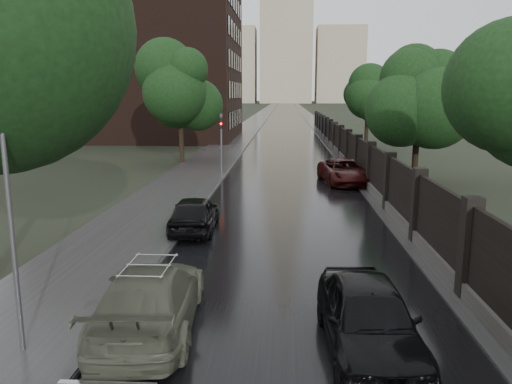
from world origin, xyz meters
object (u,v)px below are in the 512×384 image
volga_sedan (150,299)px  tree_right_c (368,97)px  tree_left_far (180,94)px  traffic_light (221,138)px  lamp_post (12,229)px  car_right_near (369,318)px  car_right_far (344,171)px  tree_right_b (419,99)px  hatchback_left (195,214)px

volga_sedan → tree_right_c: bearing=-110.4°
tree_left_far → traffic_light: (3.70, -5.01, -2.84)m
tree_right_c → lamp_post: (-12.90, -38.50, -2.28)m
car_right_near → car_right_far: size_ratio=0.86×
lamp_post → car_right_near: bearing=4.5°
tree_right_c → volga_sedan: bearing=-105.9°
tree_right_b → hatchback_left: 16.16m
volga_sedan → hatchback_left: bearing=-91.1°
tree_right_b → car_right_far: tree_right_b is taller
tree_right_b → traffic_light: tree_right_b is taller
hatchback_left → car_right_far: bearing=-124.4°
tree_right_b → traffic_light: 12.44m
tree_right_b → tree_right_c: same height
tree_right_c → car_right_far: (-4.10, -17.99, -4.22)m
tree_left_far → car_right_far: tree_left_far is taller
tree_right_b → tree_right_c: bearing=90.0°
tree_left_far → lamp_post: tree_left_far is taller
tree_right_b → traffic_light: bearing=165.8°
tree_left_far → car_right_near: 29.89m
lamp_post → car_right_near: 7.28m
tree_right_b → volga_sedan: (-10.61, -19.20, -4.21)m
tree_right_b → hatchback_left: bearing=-135.4°
car_right_near → volga_sedan: bearing=168.3°
hatchback_left → car_right_near: car_right_near is taller
tree_right_c → car_right_far: size_ratio=1.34×
tree_right_b → car_right_near: tree_right_b is taller
tree_left_far → car_right_near: size_ratio=1.65×
tree_right_b → car_right_far: (-4.10, 0.01, -4.22)m
tree_left_far → tree_right_c: tree_left_far is taller
tree_left_far → car_right_far: size_ratio=1.41×
tree_left_far → volga_sedan: 28.00m
traffic_light → car_right_far: 8.43m
lamp_post → hatchback_left: 9.92m
hatchback_left → car_right_near: size_ratio=0.92×
tree_right_c → tree_right_b: bearing=-90.0°
lamp_post → traffic_light: bearing=87.3°
tree_right_b → car_right_far: size_ratio=1.34×
lamp_post → hatchback_left: bearing=79.3°
tree_right_c → tree_left_far: bearing=-147.2°
tree_right_c → car_right_near: (-5.90, -37.95, -4.19)m
traffic_light → hatchback_left: 14.07m
tree_right_b → lamp_post: 24.33m
tree_right_b → hatchback_left: tree_right_b is taller
tree_left_far → hatchback_left: (4.40, -18.95, -4.54)m
volga_sedan → car_right_far: size_ratio=0.98×
car_right_near → tree_right_c: bearing=78.4°
tree_left_far → tree_right_c: bearing=32.8°
tree_right_c → lamp_post: bearing=-108.5°
tree_left_far → car_right_far: bearing=-35.0°
traffic_light → tree_right_b: bearing=-14.2°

